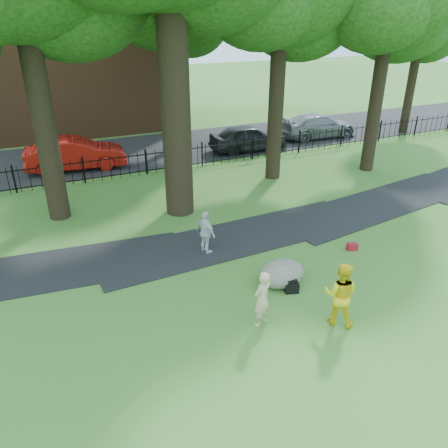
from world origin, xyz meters
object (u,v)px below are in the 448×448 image
boulder (281,272)px  red_sedan (75,154)px  woman (262,299)px  man (340,294)px

boulder → red_sedan: bearing=106.4°
woman → boulder: bearing=-156.9°
woman → red_sedan: size_ratio=0.32×
man → red_sedan: bearing=-31.1°
woman → boulder: woman is taller
woman → boulder: (1.45, 1.40, -0.37)m
woman → man: man is taller
woman → man: bearing=136.4°
red_sedan → man: bearing=-158.3°
boulder → red_sedan: (-3.99, 13.53, 0.40)m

